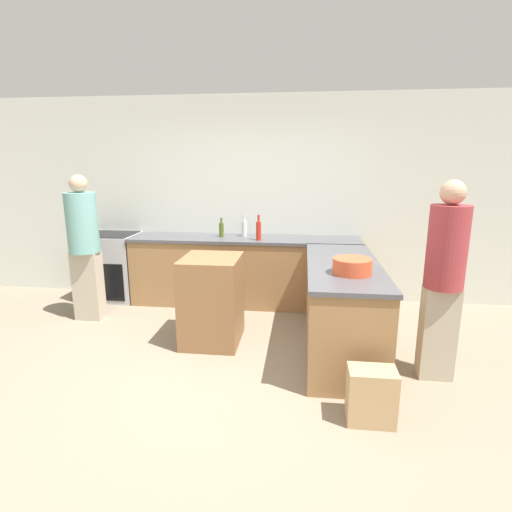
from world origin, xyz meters
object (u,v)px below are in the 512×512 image
Objects in this scene: range_oven at (111,266)px; person_by_range at (84,243)px; olive_oil_bottle at (221,229)px; vinegar_bottle_clear at (244,228)px; island_table at (212,300)px; person_at_peninsula at (444,274)px; mixing_bowl at (352,266)px; hot_sauce_bottle at (259,230)px; paper_bag at (371,396)px.

range_oven is 0.53× the size of person_by_range.
olive_oil_bottle is 0.30m from vinegar_bottle_clear.
island_table is 3.62× the size of olive_oil_bottle.
person_at_peninsula is (1.94, -1.79, -0.07)m from vinegar_bottle_clear.
island_table is 3.20× the size of vinegar_bottle_clear.
person_at_peninsula reaches higher than mixing_bowl.
vinegar_bottle_clear is at bearing 26.04° from person_by_range.
vinegar_bottle_clear is at bearing 125.08° from mixing_bowl.
hot_sauce_bottle is (0.22, -0.25, 0.01)m from vinegar_bottle_clear.
person_by_range is 3.53m from paper_bag.
island_table is 1.35m from olive_oil_bottle.
person_by_range is (-1.75, -0.86, -0.08)m from vinegar_bottle_clear.
person_at_peninsula is at bearing -6.24° from mixing_bowl.
hot_sauce_bottle is at bearing 115.42° from paper_bag.
range_oven is 4.17m from person_at_peninsula.
paper_bag is (1.28, -2.49, -0.80)m from vinegar_bottle_clear.
paper_bag is (3.13, -2.40, -0.25)m from range_oven.
person_by_range is at bearing 151.68° from paper_bag.
person_by_range reaches higher than range_oven.
hot_sauce_bottle is (2.06, -0.15, 0.57)m from range_oven.
vinegar_bottle_clear reaches higher than mixing_bowl.
range_oven is 3.48m from mixing_bowl.
hot_sauce_bottle is at bearing 123.96° from mixing_bowl.
range_oven is 0.53× the size of person_at_peninsula.
person_by_range reaches higher than mixing_bowl.
island_table is at bearing 140.21° from paper_bag.
range_oven is at bearing -179.10° from olive_oil_bottle.
person_by_range reaches higher than island_table.
mixing_bowl is 0.20× the size of person_at_peninsula.
island_table is 0.53× the size of person_by_range.
olive_oil_bottle reaches higher than island_table.
paper_bag is at bearing -39.79° from island_table.
vinegar_bottle_clear is 2.64m from person_at_peninsula.
olive_oil_bottle is (-0.14, 1.23, 0.54)m from island_table.
olive_oil_bottle is at bearing 28.14° from person_by_range.
vinegar_bottle_clear is (0.15, 1.30, 0.55)m from island_table.
range_oven is 2.67× the size of mixing_bowl.
vinegar_bottle_clear is at bearing 137.30° from person_at_peninsula.
hot_sauce_bottle is 2.07m from person_by_range.
olive_oil_bottle reaches higher than paper_bag.
range_oven is at bearing -176.95° from vinegar_bottle_clear.
paper_bag is at bearing -64.58° from hot_sauce_bottle.
mixing_bowl is at bearing -27.89° from range_oven.
range_oven is at bearing 155.91° from person_at_peninsula.
range_oven is 3.19× the size of vinegar_bottle_clear.
paper_bag is (1.57, -2.42, -0.79)m from olive_oil_bottle.
island_table is at bearing -109.26° from hot_sauce_bottle.
island_table is 1.73m from person_by_range.
olive_oil_bottle is 2.81m from person_at_peninsula.
person_by_range is at bearing -151.86° from olive_oil_bottle.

